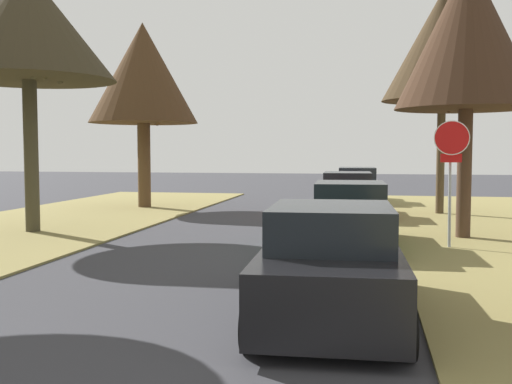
% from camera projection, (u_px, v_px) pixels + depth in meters
% --- Properties ---
extents(stop_sign_far, '(0.81, 0.35, 2.97)m').
position_uv_depth(stop_sign_far, '(451.00, 156.00, 13.83)').
color(stop_sign_far, '#9EA0A5').
rests_on(stop_sign_far, grass_verge_right).
extents(street_tree_right_mid_b, '(3.65, 3.65, 7.22)m').
position_uv_depth(street_tree_right_mid_b, '(468.00, 34.00, 15.25)').
color(street_tree_right_mid_b, '#4A3425').
rests_on(street_tree_right_mid_b, grass_verge_right).
extents(street_tree_right_far, '(4.27, 4.27, 8.01)m').
position_uv_depth(street_tree_right_far, '(443.00, 45.00, 21.17)').
color(street_tree_right_far, '#4B3C28').
rests_on(street_tree_right_far, grass_verge_right).
extents(street_tree_left_mid_b, '(4.76, 4.76, 7.27)m').
position_uv_depth(street_tree_left_mid_b, '(28.00, 25.00, 16.35)').
color(street_tree_left_mid_b, '#453F2C').
rests_on(street_tree_left_mid_b, grass_verge_left).
extents(street_tree_left_far, '(4.34, 4.34, 7.35)m').
position_uv_depth(street_tree_left_far, '(143.00, 74.00, 23.69)').
color(street_tree_left_far, brown).
rests_on(street_tree_left_far, grass_verge_left).
extents(parked_sedan_black, '(2.08, 4.46, 1.57)m').
position_uv_depth(parked_sedan_black, '(331.00, 265.00, 8.23)').
color(parked_sedan_black, black).
rests_on(parked_sedan_black, ground).
extents(parked_sedan_green, '(2.08, 4.46, 1.57)m').
position_uv_depth(parked_sedan_green, '(350.00, 217.00, 14.24)').
color(parked_sedan_green, '#28663D').
rests_on(parked_sedan_green, ground).
extents(parked_sedan_red, '(2.08, 4.46, 1.57)m').
position_uv_depth(parked_sedan_red, '(347.00, 196.00, 20.83)').
color(parked_sedan_red, red).
rests_on(parked_sedan_red, ground).
extents(parked_sedan_white, '(2.08, 4.46, 1.57)m').
position_uv_depth(parked_sedan_white, '(357.00, 186.00, 26.77)').
color(parked_sedan_white, white).
rests_on(parked_sedan_white, ground).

